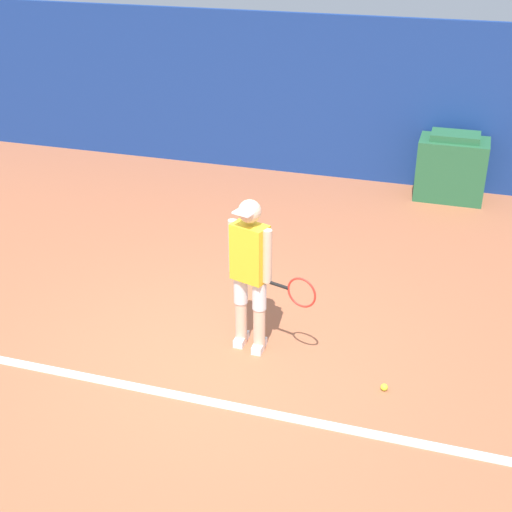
{
  "coord_description": "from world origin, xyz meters",
  "views": [
    {
      "loc": [
        2.05,
        -5.41,
        4.11
      ],
      "look_at": [
        0.22,
        0.52,
        0.93
      ],
      "focal_mm": 50.0,
      "sensor_mm": 36.0,
      "label": 1
    }
  ],
  "objects": [
    {
      "name": "covered_chair",
      "position": [
        1.88,
        4.93,
        0.48
      ],
      "size": [
        0.99,
        0.62,
        1.0
      ],
      "color": "#28663D",
      "rests_on": "ground_plane"
    },
    {
      "name": "tennis_ball",
      "position": [
        1.62,
        -0.01,
        0.03
      ],
      "size": [
        0.07,
        0.07,
        0.07
      ],
      "color": "#D1E533",
      "rests_on": "ground_plane"
    },
    {
      "name": "ground_plane",
      "position": [
        0.0,
        0.0,
        0.0
      ],
      "size": [
        24.0,
        24.0,
        0.0
      ],
      "primitive_type": "plane",
      "color": "#B76642"
    },
    {
      "name": "court_baseline",
      "position": [
        0.0,
        -0.65,
        0.01
      ],
      "size": [
        21.6,
        0.1,
        0.01
      ],
      "color": "white",
      "rests_on": "ground_plane"
    },
    {
      "name": "back_wall",
      "position": [
        0.0,
        5.34,
        1.25
      ],
      "size": [
        24.0,
        0.1,
        2.5
      ],
      "color": "navy",
      "rests_on": "ground_plane"
    },
    {
      "name": "tennis_player",
      "position": [
        0.24,
        0.31,
        0.88
      ],
      "size": [
        0.94,
        0.37,
        1.6
      ],
      "rotation": [
        0.0,
        0.0,
        -0.29
      ],
      "color": "beige",
      "rests_on": "ground_plane"
    }
  ]
}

